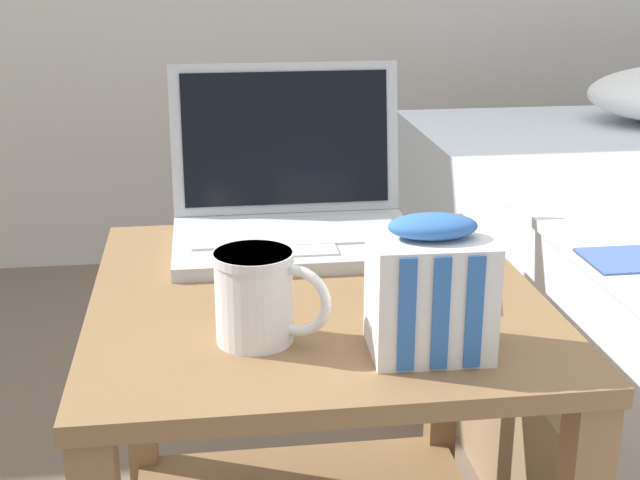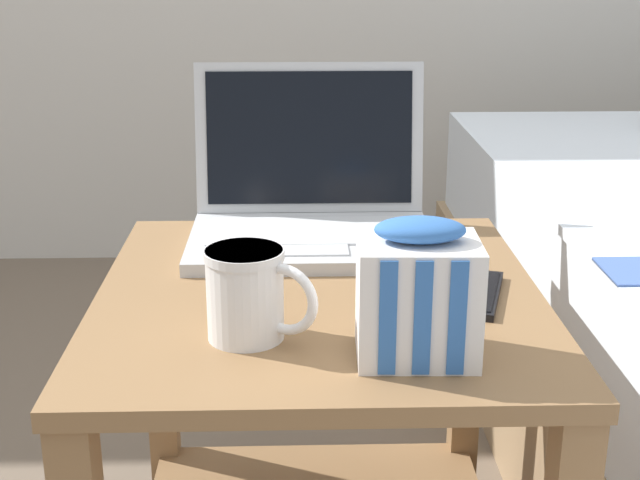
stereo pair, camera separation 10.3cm
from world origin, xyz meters
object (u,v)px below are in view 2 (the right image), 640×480
object	(u,v)px
mug_front_left	(248,290)
laptop	(311,206)
snack_bag	(418,294)
cell_phone	(471,293)

from	to	relation	value
mug_front_left	laptop	bearing A→B (deg)	77.80
laptop	snack_bag	xyz separation A→B (m)	(0.10, -0.39, 0.02)
snack_bag	laptop	bearing A→B (deg)	104.50
laptop	mug_front_left	size ratio (longest dim) A/B	2.79
laptop	mug_front_left	world-z (taller)	laptop
cell_phone	laptop	bearing A→B (deg)	129.21
laptop	snack_bag	distance (m)	0.40
laptop	snack_bag	size ratio (longest dim) A/B	2.28
laptop	snack_bag	bearing A→B (deg)	-75.50
laptop	mug_front_left	distance (m)	0.35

